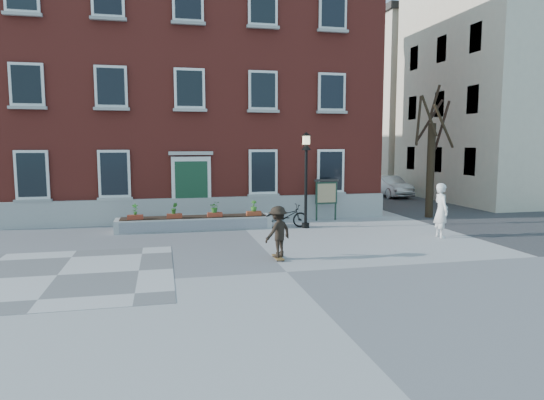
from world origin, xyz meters
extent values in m
plane|color=gray|center=(0.00, 0.00, 0.00)|extent=(100.00, 100.00, 0.00)
cube|color=#5A5B5D|center=(-6.00, 1.00, 0.01)|extent=(6.00, 6.00, 0.01)
imported|color=black|center=(1.71, 6.74, 0.48)|extent=(1.87, 0.72, 0.97)
imported|color=silver|center=(11.28, 16.78, 0.68)|extent=(1.62, 4.16, 1.35)
imported|color=silver|center=(6.80, 3.49, 1.01)|extent=(0.54, 0.77, 2.02)
cube|color=maroon|center=(-2.00, 14.00, 6.00)|extent=(18.00, 10.00, 12.00)
cube|color=#A09F9A|center=(-2.00, 8.88, 0.55)|extent=(18.00, 0.24, 1.10)
cube|color=#A5A6A0|center=(-2.00, 8.75, 0.10)|extent=(2.60, 0.80, 0.20)
cube|color=#ACACA7|center=(-2.00, 8.90, 0.30)|extent=(2.20, 0.50, 0.20)
cube|color=white|center=(-2.00, 8.92, 1.65)|extent=(1.70, 0.12, 2.50)
cube|color=#163D25|center=(-2.00, 8.87, 1.55)|extent=(1.40, 0.06, 2.30)
cube|color=#ADADA8|center=(-2.00, 8.88, 3.05)|extent=(1.90, 0.25, 0.15)
cube|color=silver|center=(-8.40, 8.90, 2.20)|extent=(1.30, 0.10, 2.00)
cube|color=black|center=(-8.40, 8.85, 2.20)|extent=(1.08, 0.04, 1.78)
cube|color=gray|center=(-8.40, 8.84, 1.14)|extent=(1.44, 0.20, 0.12)
cube|color=silver|center=(-8.40, 8.90, 5.80)|extent=(1.30, 0.10, 1.70)
cube|color=black|center=(-8.40, 8.85, 5.80)|extent=(1.08, 0.04, 1.48)
cube|color=#9D9D98|center=(-8.40, 8.84, 4.89)|extent=(1.44, 0.20, 0.12)
cube|color=#A4A49F|center=(-8.40, 8.84, 8.49)|extent=(1.44, 0.20, 0.12)
cube|color=silver|center=(-5.20, 8.90, 2.20)|extent=(1.30, 0.10, 2.00)
cube|color=black|center=(-5.20, 8.85, 2.20)|extent=(1.08, 0.04, 1.78)
cube|color=#ABABA5|center=(-5.20, 8.84, 1.14)|extent=(1.44, 0.20, 0.12)
cube|color=silver|center=(-5.20, 8.90, 5.80)|extent=(1.30, 0.10, 1.70)
cube|color=black|center=(-5.20, 8.85, 5.80)|extent=(1.08, 0.04, 1.48)
cube|color=#9F9E9A|center=(-5.20, 8.84, 4.89)|extent=(1.44, 0.20, 0.12)
cube|color=gray|center=(-5.20, 8.84, 8.49)|extent=(1.44, 0.20, 0.12)
cube|color=white|center=(-2.00, 8.90, 5.80)|extent=(1.30, 0.10, 1.70)
cube|color=black|center=(-2.00, 8.85, 5.80)|extent=(1.08, 0.04, 1.48)
cube|color=#ABABA6|center=(-2.00, 8.84, 4.89)|extent=(1.44, 0.20, 0.12)
cube|color=silver|center=(-2.00, 8.90, 9.40)|extent=(1.30, 0.10, 1.70)
cube|color=black|center=(-2.00, 8.85, 9.40)|extent=(1.08, 0.04, 1.48)
cube|color=gray|center=(-2.00, 8.84, 8.49)|extent=(1.44, 0.20, 0.12)
cube|color=white|center=(1.20, 8.90, 2.20)|extent=(1.30, 0.10, 2.00)
cube|color=black|center=(1.20, 8.85, 2.20)|extent=(1.08, 0.04, 1.78)
cube|color=#A3A39E|center=(1.20, 8.84, 1.14)|extent=(1.44, 0.20, 0.12)
cube|color=silver|center=(1.20, 8.90, 5.80)|extent=(1.30, 0.10, 1.70)
cube|color=black|center=(1.20, 8.85, 5.80)|extent=(1.08, 0.04, 1.48)
cube|color=#9E9F99|center=(1.20, 8.84, 4.89)|extent=(1.44, 0.20, 0.12)
cube|color=white|center=(1.20, 8.90, 9.40)|extent=(1.30, 0.10, 1.70)
cube|color=black|center=(1.20, 8.85, 9.40)|extent=(1.08, 0.04, 1.48)
cube|color=#9E9E99|center=(1.20, 8.84, 8.49)|extent=(1.44, 0.20, 0.12)
cube|color=white|center=(4.40, 8.90, 2.20)|extent=(1.30, 0.10, 2.00)
cube|color=black|center=(4.40, 8.85, 2.20)|extent=(1.08, 0.04, 1.78)
cube|color=#A3A39E|center=(4.40, 8.84, 1.14)|extent=(1.44, 0.20, 0.12)
cube|color=white|center=(4.40, 8.90, 5.80)|extent=(1.30, 0.10, 1.70)
cube|color=black|center=(4.40, 8.85, 5.80)|extent=(1.08, 0.04, 1.48)
cube|color=#9C9B97|center=(4.40, 8.84, 4.89)|extent=(1.44, 0.20, 0.12)
cube|color=silver|center=(4.40, 8.90, 9.40)|extent=(1.30, 0.10, 1.70)
cube|color=black|center=(4.40, 8.85, 9.40)|extent=(1.08, 0.04, 1.48)
cube|color=#9F9F9A|center=(4.40, 8.84, 8.49)|extent=(1.44, 0.20, 0.12)
cube|color=#B4B4AF|center=(-2.00, 7.20, 0.25)|extent=(6.20, 1.10, 0.50)
cube|color=#BBBBBB|center=(-2.00, 6.64, 0.25)|extent=(5.80, 0.02, 0.40)
cube|color=black|center=(-2.00, 7.20, 0.50)|extent=(5.80, 0.90, 0.06)
cube|color=maroon|center=(-4.30, 6.95, 0.60)|extent=(0.60, 0.25, 0.20)
imported|color=#286B20|center=(-4.30, 6.95, 0.92)|extent=(0.24, 0.24, 0.45)
cube|color=maroon|center=(-2.80, 6.95, 0.60)|extent=(0.60, 0.25, 0.20)
imported|color=#275D1C|center=(-2.80, 6.95, 0.92)|extent=(0.25, 0.25, 0.45)
cube|color=maroon|center=(-1.20, 6.95, 0.60)|extent=(0.60, 0.25, 0.20)
imported|color=#255C1B|center=(-1.20, 6.95, 0.92)|extent=(0.40, 0.40, 0.45)
cube|color=brown|center=(0.40, 6.95, 0.60)|extent=(0.60, 0.25, 0.20)
imported|color=#2F6C20|center=(0.40, 6.95, 0.92)|extent=(0.25, 0.25, 0.45)
cylinder|color=#312315|center=(9.00, 8.00, 2.20)|extent=(0.36, 0.36, 4.40)
cylinder|color=#321E16|center=(9.51, 8.00, 4.29)|extent=(0.12, 1.12, 2.23)
cylinder|color=black|center=(9.17, 8.52, 4.55)|extent=(1.18, 0.49, 1.97)
cylinder|color=#2E2014|center=(8.51, 8.36, 4.55)|extent=(0.88, 1.14, 2.35)
cylinder|color=#2E2114|center=(8.70, 7.78, 4.73)|extent=(0.60, 0.77, 1.90)
cylinder|color=#312315|center=(9.20, 7.37, 4.24)|extent=(1.39, 0.55, 1.95)
cylinder|color=black|center=(9.16, 8.13, 5.37)|extent=(0.43, 0.48, 1.58)
cube|color=#3A393C|center=(12.00, 18.00, 0.00)|extent=(8.00, 36.00, 0.01)
cube|color=beige|center=(18.00, 14.00, 7.00)|extent=(10.00, 11.00, 14.00)
cube|color=beige|center=(18.00, 26.00, 6.50)|extent=(10.00, 11.00, 13.00)
cube|color=#35302D|center=(18.00, 26.00, 13.25)|extent=(10.40, 11.40, 0.50)
cube|color=black|center=(13.04, 10.80, 2.50)|extent=(0.08, 1.00, 1.50)
cube|color=black|center=(13.04, 14.00, 2.50)|extent=(0.08, 1.00, 1.50)
cube|color=black|center=(13.04, 17.20, 2.50)|extent=(0.08, 1.00, 1.50)
cube|color=black|center=(13.04, 10.80, 5.80)|extent=(0.08, 1.00, 1.50)
cube|color=black|center=(13.04, 14.00, 5.80)|extent=(0.08, 1.00, 1.50)
cube|color=black|center=(13.04, 17.20, 5.80)|extent=(0.08, 1.00, 1.50)
cube|color=black|center=(13.04, 10.80, 9.00)|extent=(0.08, 1.00, 1.50)
cube|color=black|center=(13.04, 14.00, 9.00)|extent=(0.08, 1.00, 1.50)
cube|color=black|center=(13.04, 17.20, 9.00)|extent=(0.08, 1.00, 1.50)
cylinder|color=black|center=(2.50, 6.55, 0.10)|extent=(0.32, 0.32, 0.20)
cylinder|color=black|center=(2.50, 6.55, 1.60)|extent=(0.12, 0.12, 3.20)
cone|color=black|center=(2.50, 6.55, 3.35)|extent=(0.40, 0.40, 0.30)
cube|color=beige|center=(2.50, 6.55, 3.60)|extent=(0.24, 0.24, 0.34)
cone|color=black|center=(2.50, 6.55, 3.85)|extent=(0.40, 0.40, 0.16)
cylinder|color=#172F1F|center=(3.52, 8.24, 0.90)|extent=(0.08, 0.08, 1.80)
cylinder|color=black|center=(4.42, 8.24, 0.90)|extent=(0.08, 0.08, 1.80)
cube|color=#183124|center=(3.97, 8.24, 1.25)|extent=(1.00, 0.10, 1.00)
cube|color=#C5B87F|center=(3.97, 8.18, 1.25)|extent=(0.85, 0.02, 0.85)
cube|color=#322D2B|center=(3.97, 8.24, 1.82)|extent=(1.10, 0.16, 0.10)
cube|color=brown|center=(0.12, 1.48, 0.06)|extent=(0.22, 0.78, 0.03)
cylinder|color=black|center=(0.03, 1.20, 0.03)|extent=(0.03, 0.05, 0.05)
cylinder|color=black|center=(0.21, 1.20, 0.03)|extent=(0.03, 0.05, 0.05)
cylinder|color=black|center=(0.03, 1.76, 0.03)|extent=(0.03, 0.05, 0.05)
cylinder|color=black|center=(0.21, 1.76, 0.03)|extent=(0.03, 0.05, 0.05)
imported|color=black|center=(0.12, 1.48, 0.84)|extent=(1.14, 1.03, 1.54)
camera|label=1|loc=(-3.21, -12.42, 3.46)|focal=32.00mm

